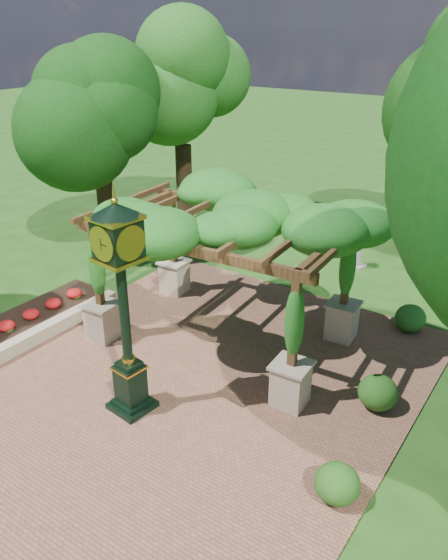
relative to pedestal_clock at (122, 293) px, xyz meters
The scene contains 12 objects.
ground 3.04m from the pedestal_clock, 48.81° to the left, with size 120.00×120.00×0.00m, color #1E4714.
brick_plaza 3.34m from the pedestal_clock, 73.29° to the left, with size 10.00×12.00×0.04m, color brown.
border_wall 5.08m from the pedestal_clock, 166.14° to the left, with size 0.35×5.00×0.40m, color #C6B793.
flower_bed 5.85m from the pedestal_clock, 168.54° to the left, with size 1.50×5.00×0.36m, color red.
pedestal_clock is the anchor object (origin of this frame).
pergola 3.70m from the pedestal_clock, 90.79° to the left, with size 6.80×4.52×4.12m.
sundial 10.86m from the pedestal_clock, 83.75° to the left, with size 0.60×0.60×0.91m.
shrub_front 5.54m from the pedestal_clock, ahead, with size 0.84×0.84×0.75m, color #235117.
shrub_mid 6.10m from the pedestal_clock, 34.65° to the left, with size 0.90×0.90×0.81m, color #214D15.
shrub_back 8.53m from the pedestal_clock, 59.73° to the left, with size 0.86×0.86×0.78m, color #24621C.
tree_west_near 10.23m from the pedestal_clock, 138.08° to the left, with size 3.92×3.92×7.33m.
tree_west_far 13.54m from the pedestal_clock, 122.98° to the left, with size 3.92×3.92×8.55m.
Camera 1 is at (6.94, -7.58, 7.98)m, focal length 35.00 mm.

